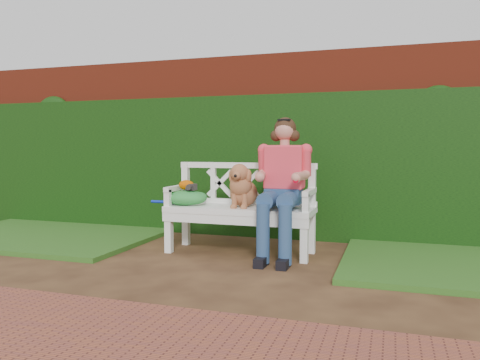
% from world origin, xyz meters
% --- Properties ---
extents(ground, '(60.00, 60.00, 0.00)m').
position_xyz_m(ground, '(0.00, 0.00, 0.00)').
color(ground, '#321E13').
extents(brick_wall, '(10.00, 0.30, 2.20)m').
position_xyz_m(brick_wall, '(0.00, 1.90, 1.10)').
color(brick_wall, maroon).
rests_on(brick_wall, ground).
extents(ivy_hedge, '(10.00, 0.18, 1.70)m').
position_xyz_m(ivy_hedge, '(0.00, 1.68, 0.85)').
color(ivy_hedge, '#19470D').
rests_on(ivy_hedge, ground).
extents(grass_left, '(2.60, 2.00, 0.05)m').
position_xyz_m(grass_left, '(-2.40, 0.90, 0.03)').
color(grass_left, '#214B14').
rests_on(grass_left, ground).
extents(brick_paving, '(4.00, 1.20, 0.03)m').
position_xyz_m(brick_paving, '(0.00, -1.60, 0.01)').
color(brick_paving, brown).
rests_on(brick_paving, ground).
extents(garden_bench, '(1.60, 0.65, 0.48)m').
position_xyz_m(garden_bench, '(0.06, 0.75, 0.24)').
color(garden_bench, white).
rests_on(garden_bench, ground).
extents(seated_woman, '(0.77, 0.89, 1.34)m').
position_xyz_m(seated_woman, '(0.52, 0.73, 0.67)').
color(seated_woman, '#EC5C75').
rests_on(seated_woman, ground).
extents(dog, '(0.37, 0.45, 0.45)m').
position_xyz_m(dog, '(0.10, 0.72, 0.70)').
color(dog, brown).
rests_on(dog, garden_bench).
extents(tennis_racket, '(0.64, 0.29, 0.03)m').
position_xyz_m(tennis_racket, '(-0.54, 0.75, 0.50)').
color(tennis_racket, white).
rests_on(tennis_racket, garden_bench).
extents(green_bag, '(0.50, 0.41, 0.15)m').
position_xyz_m(green_bag, '(-0.52, 0.71, 0.56)').
color(green_bag, '#297D27').
rests_on(green_bag, garden_bench).
extents(camera_item, '(0.11, 0.09, 0.07)m').
position_xyz_m(camera_item, '(-0.46, 0.71, 0.67)').
color(camera_item, '#282524').
rests_on(camera_item, green_bag).
extents(baseball_glove, '(0.20, 0.18, 0.10)m').
position_xyz_m(baseball_glove, '(-0.52, 0.73, 0.69)').
color(baseball_glove, '#BE4E00').
rests_on(baseball_glove, green_bag).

